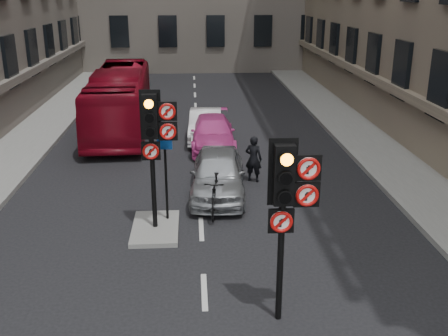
{
  "coord_description": "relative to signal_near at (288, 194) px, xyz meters",
  "views": [
    {
      "loc": [
        -0.17,
        -7.51,
        6.07
      ],
      "look_at": [
        0.44,
        2.41,
        2.6
      ],
      "focal_mm": 42.0,
      "sensor_mm": 36.0,
      "label": 1
    }
  ],
  "objects": [
    {
      "name": "centre_island",
      "position": [
        -2.69,
        4.01,
        -2.52
      ],
      "size": [
        1.2,
        2.0,
        0.12
      ],
      "primitive_type": "cube",
      "color": "gray",
      "rests_on": "ground"
    },
    {
      "name": "car_pink",
      "position": [
        -0.89,
        11.33,
        -1.98
      ],
      "size": [
        1.69,
        4.15,
        1.2
      ],
      "primitive_type": "imported",
      "rotation": [
        0.0,
        0.0,
        -0.0
      ],
      "color": "#D43E95",
      "rests_on": "ground"
    },
    {
      "name": "car_white",
      "position": [
        -1.13,
        12.54,
        -1.97
      ],
      "size": [
        1.48,
        3.75,
        1.22
      ],
      "primitive_type": "imported",
      "rotation": [
        0.0,
        0.0,
        -0.05
      ],
      "color": "white",
      "rests_on": "ground"
    },
    {
      "name": "pavement_left",
      "position": [
        -8.69,
        11.01,
        -2.5
      ],
      "size": [
        3.0,
        50.0,
        0.16
      ],
      "primitive_type": "cube",
      "color": "gray",
      "rests_on": "ground"
    },
    {
      "name": "motorcyclist",
      "position": [
        0.29,
        7.51,
        -1.82
      ],
      "size": [
        0.66,
        0.56,
        1.53
      ],
      "primitive_type": "imported",
      "rotation": [
        0.0,
        0.0,
        2.73
      ],
      "color": "black",
      "rests_on": "ground"
    },
    {
      "name": "signal_far",
      "position": [
        -2.6,
        4.0,
        0.12
      ],
      "size": [
        0.91,
        0.4,
        3.58
      ],
      "color": "black",
      "rests_on": "centre_island"
    },
    {
      "name": "motorcycle",
      "position": [
        -1.06,
        5.01,
        -2.04
      ],
      "size": [
        0.77,
        1.87,
        1.09
      ],
      "primitive_type": "imported",
      "rotation": [
        0.0,
        0.0,
        -0.14
      ],
      "color": "black",
      "rests_on": "ground"
    },
    {
      "name": "info_sign",
      "position": [
        -2.39,
        4.46,
        -0.99
      ],
      "size": [
        0.39,
        0.13,
        2.29
      ],
      "rotation": [
        0.0,
        0.0,
        -0.08
      ],
      "color": "black",
      "rests_on": "centre_island"
    },
    {
      "name": "signal_near",
      "position": [
        0.0,
        0.0,
        0.0
      ],
      "size": [
        0.91,
        0.4,
        3.58
      ],
      "color": "black",
      "rests_on": "ground"
    },
    {
      "name": "pavement_right",
      "position": [
        5.71,
        11.01,
        -2.5
      ],
      "size": [
        3.0,
        50.0,
        0.16
      ],
      "primitive_type": "cube",
      "color": "gray",
      "rests_on": "ground"
    },
    {
      "name": "bus_red",
      "position": [
        -4.82,
        14.39,
        -1.24
      ],
      "size": [
        2.63,
        9.69,
        2.68
      ],
      "primitive_type": "imported",
      "rotation": [
        0.0,
        0.0,
        0.04
      ],
      "color": "maroon",
      "rests_on": "ground"
    },
    {
      "name": "car_silver",
      "position": [
        -0.92,
        6.42,
        -1.9
      ],
      "size": [
        1.9,
        4.13,
        1.37
      ],
      "primitive_type": "imported",
      "rotation": [
        0.0,
        0.0,
        -0.07
      ],
      "color": "#9DA1A4",
      "rests_on": "ground"
    }
  ]
}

